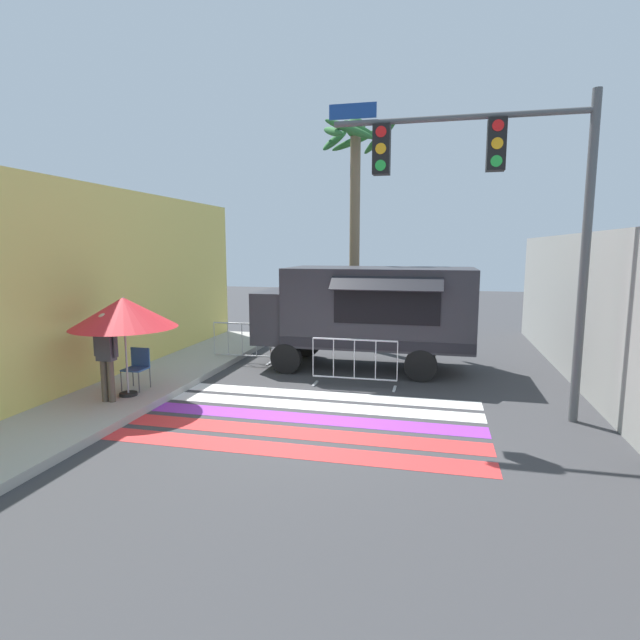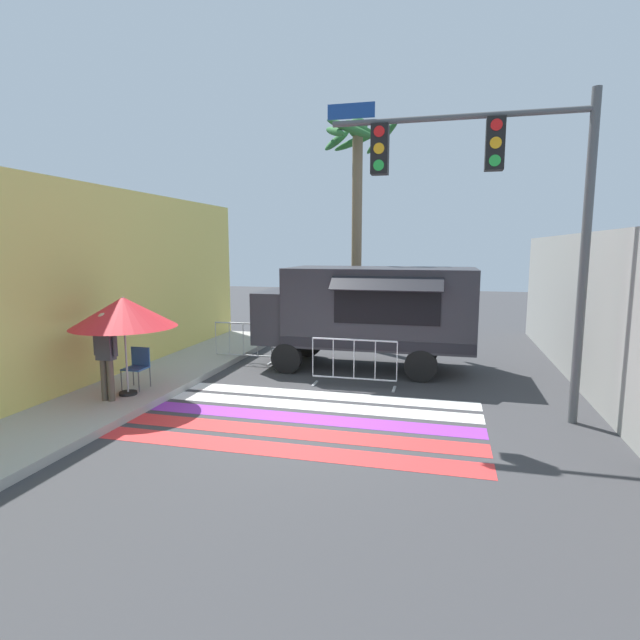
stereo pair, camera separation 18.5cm
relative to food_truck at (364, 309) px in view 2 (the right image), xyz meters
name	(u,v)px [view 2 (the right image)]	position (x,y,z in m)	size (l,w,h in m)	color
ground_plane	(310,417)	(-0.34, -4.13, -1.59)	(60.00, 60.00, 0.00)	#38383A
sidewalk_left	(69,393)	(-5.73, -4.13, -1.52)	(4.40, 16.00, 0.15)	#A8A59E
building_left_facade	(64,291)	(-5.68, -4.13, 0.70)	(0.25, 16.00, 4.59)	#E5D166
concrete_wall_right	(591,314)	(5.13, -1.13, 0.17)	(0.20, 16.00, 3.52)	gray
crosswalk_painted	(309,419)	(-0.34, -4.22, -1.59)	(6.40, 3.60, 0.01)	red
food_truck	(364,309)	(0.00, 0.00, 0.00)	(5.61, 2.71, 2.68)	#2D2D33
traffic_signal_pole	(495,187)	(2.86, -3.24, 2.66)	(4.71, 0.29, 5.86)	#515456
patio_umbrella	(124,312)	(-4.27, -4.13, 0.29)	(2.12, 2.12, 2.04)	black
folding_chair	(138,364)	(-4.37, -3.60, -0.91)	(0.45, 0.45, 0.88)	#4C4C51
vendor_person	(106,351)	(-4.40, -4.58, -0.42)	(0.53, 0.23, 1.77)	brown
barricade_front	(354,363)	(0.08, -1.88, -1.04)	(1.98, 0.44, 1.12)	#B7BABF
barricade_side	(243,343)	(-3.37, -0.15, -1.05)	(1.70, 0.44, 1.12)	#B7BABF
palm_tree	(357,183)	(-0.71, 2.83, 3.57)	(2.48, 2.43, 7.12)	#7A664C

